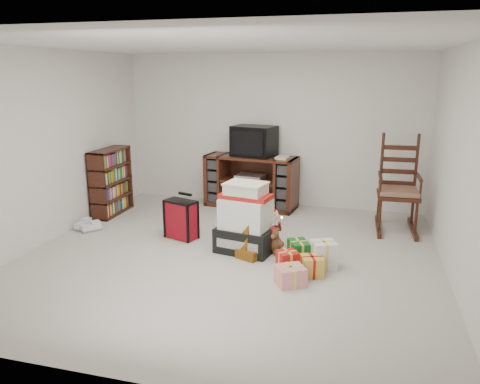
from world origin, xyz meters
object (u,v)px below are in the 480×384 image
tv_stand (251,182)px  rocking_chair (398,196)px  red_suitcase (181,219)px  gift_pile (246,222)px  teddy_bear (273,241)px  bookshelf (111,183)px  santa_figurine (273,230)px  gift_cluster (299,261)px  crt_television (254,141)px  sneaker_pair (87,227)px  mrs_claus_figurine (230,218)px

tv_stand → rocking_chair: (2.29, -0.53, 0.05)m
tv_stand → red_suitcase: bearing=-100.2°
tv_stand → rocking_chair: bearing=-6.3°
rocking_chair → gift_pile: size_ratio=1.63×
rocking_chair → teddy_bear: bearing=-139.6°
bookshelf → rocking_chair: 4.36m
tv_stand → santa_figurine: (0.71, -1.68, -0.23)m
gift_pile → santa_figurine: size_ratio=1.61×
gift_pile → gift_cluster: gift_pile is taller
rocking_chair → santa_figurine: bearing=-145.8°
gift_pile → santa_figurine: (0.29, 0.28, -0.17)m
crt_television → gift_cluster: bearing=-51.3°
rocking_chair → crt_television: size_ratio=1.85×
bookshelf → sneaker_pair: size_ratio=2.58×
mrs_claus_figurine → sneaker_pair: bearing=-171.5°
gift_cluster → crt_television: size_ratio=1.09×
teddy_bear → gift_cluster: bearing=-51.3°
red_suitcase → mrs_claus_figurine: 0.67m
tv_stand → mrs_claus_figurine: 1.49m
sneaker_pair → rocking_chair: bearing=37.7°
mrs_claus_figurine → gift_cluster: size_ratio=0.79×
mrs_claus_figurine → bookshelf: bearing=166.0°
santa_figurine → mrs_claus_figurine: mrs_claus_figurine is taller
tv_stand → rocking_chair: size_ratio=1.11×
crt_television → teddy_bear: bearing=-55.5°
sneaker_pair → gift_cluster: bearing=10.0°
rocking_chair → crt_television: (-2.25, 0.56, 0.63)m
gift_pile → teddy_bear: gift_pile is taller
santa_figurine → mrs_claus_figurine: 0.68m
rocking_chair → red_suitcase: 3.09m
santa_figurine → sneaker_pair: 2.70m
gift_cluster → crt_television: 2.87m
mrs_claus_figurine → gift_pile: bearing=-54.1°
mrs_claus_figurine → gift_cluster: mrs_claus_figurine is taller
gift_pile → sneaker_pair: size_ratio=2.15×
mrs_claus_figurine → sneaker_pair: size_ratio=1.63×
gift_cluster → santa_figurine: bearing=121.7°
tv_stand → santa_figurine: 1.84m
tv_stand → sneaker_pair: size_ratio=3.87×
mrs_claus_figurine → gift_cluster: (1.10, -0.94, -0.13)m
red_suitcase → crt_television: size_ratio=0.82×
rocking_chair → sneaker_pair: (-4.27, -1.25, -0.43)m
mrs_claus_figurine → crt_television: 1.73m
tv_stand → gift_cluster: size_ratio=1.89×
crt_television → bookshelf: bearing=-140.8°
santa_figurine → crt_television: (-0.67, 1.71, 0.90)m
red_suitcase → crt_television: bearing=90.6°
gift_pile → santa_figurine: bearing=54.0°
tv_stand → teddy_bear: bearing=-61.3°
bookshelf → santa_figurine: bearing=-14.8°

